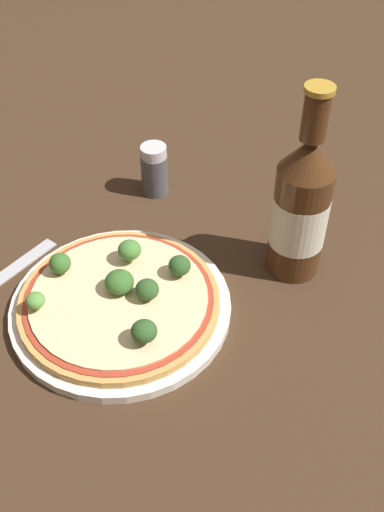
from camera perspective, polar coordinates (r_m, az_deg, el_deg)
The scene contains 13 objects.
ground_plane at distance 0.72m, azimuth -7.99°, elevation -5.30°, with size 3.00×3.00×0.00m, color #3D2819.
plate at distance 0.72m, azimuth -6.77°, elevation -4.79°, with size 0.26×0.26×0.01m.
pizza at distance 0.71m, azimuth -6.95°, elevation -4.19°, with size 0.24×0.24×0.01m.
broccoli_floret_0 at distance 0.70m, azimuth -6.93°, elevation -2.48°, with size 0.03×0.03×0.03m.
broccoli_floret_1 at distance 0.70m, azimuth -14.69°, elevation -4.14°, with size 0.02×0.02×0.02m.
broccoli_floret_2 at distance 0.71m, azimuth -1.19°, elevation -0.93°, with size 0.03×0.03×0.03m.
broccoli_floret_3 at distance 0.69m, azimuth -4.29°, elevation -3.21°, with size 0.03×0.03×0.03m.
broccoli_floret_4 at distance 0.73m, azimuth -12.46°, elevation -0.69°, with size 0.03×0.03×0.03m.
broccoli_floret_5 at distance 0.73m, azimuth -5.97°, elevation 0.57°, with size 0.03×0.03×0.03m.
broccoli_floret_6 at distance 0.64m, azimuth -4.59°, elevation -7.17°, with size 0.03×0.03×0.03m.
beer_bottle at distance 0.72m, azimuth 10.32°, elevation 4.57°, with size 0.07×0.07×0.25m.
pepper_shaker at distance 0.87m, azimuth -3.60°, elevation 8.18°, with size 0.04×0.04×0.08m.
fork at distance 0.79m, azimuth -17.62°, elevation -1.89°, with size 0.05×0.17×0.00m.
Camera 1 is at (0.30, -0.38, 0.54)m, focal length 42.00 mm.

